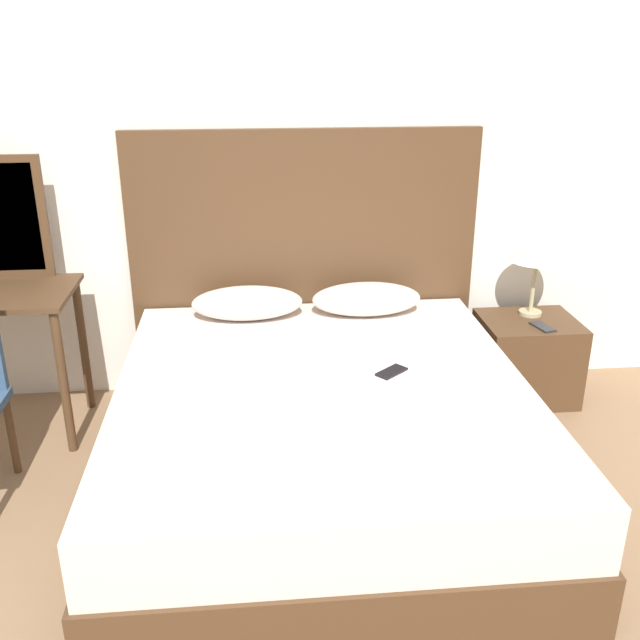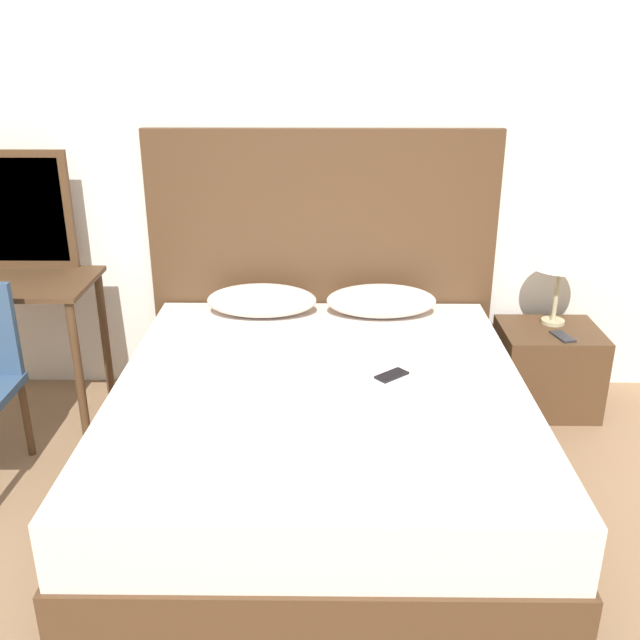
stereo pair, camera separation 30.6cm
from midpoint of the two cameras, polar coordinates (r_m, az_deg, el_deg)
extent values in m
cube|color=white|center=(3.88, -3.75, 13.33)|extent=(10.00, 0.06, 2.70)
cube|color=#4C331E|center=(3.27, -2.56, -11.29)|extent=(1.80, 1.99, 0.27)
cube|color=silver|center=(3.14, -2.64, -7.23)|extent=(1.76, 1.95, 0.26)
cube|color=#4C331E|center=(3.95, -3.53, 4.34)|extent=(1.89, 0.05, 1.48)
ellipsoid|color=silver|center=(3.78, -8.16, 1.32)|extent=(0.58, 0.30, 0.16)
ellipsoid|color=silver|center=(3.80, 1.44, 1.66)|extent=(0.58, 0.30, 0.16)
cube|color=black|center=(3.16, 2.98, -4.22)|extent=(0.16, 0.15, 0.01)
cube|color=#4C331E|center=(4.12, 14.13, -3.05)|extent=(0.52, 0.44, 0.46)
cylinder|color=tan|center=(4.12, 14.45, 0.53)|extent=(0.12, 0.12, 0.02)
cylinder|color=tan|center=(4.06, 14.65, 2.60)|extent=(0.02, 0.02, 0.29)
cone|color=silver|center=(4.00, 14.96, 5.70)|extent=(0.29, 0.29, 0.16)
cube|color=#232328|center=(3.95, 15.29, -0.56)|extent=(0.11, 0.16, 0.01)
cylinder|color=#4C331E|center=(3.69, -22.11, -4.75)|extent=(0.04, 0.04, 0.74)
cylinder|color=#4C331E|center=(4.08, -20.47, -1.96)|extent=(0.04, 0.04, 0.74)
cylinder|color=#4C331E|center=(3.69, -25.69, -8.37)|extent=(0.04, 0.04, 0.40)
camera|label=1|loc=(0.15, -92.86, -1.14)|focal=40.00mm
camera|label=2|loc=(0.15, 87.14, 1.14)|focal=40.00mm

